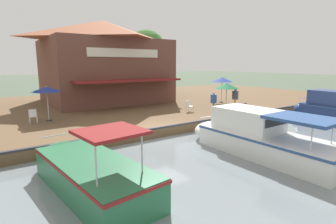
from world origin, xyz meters
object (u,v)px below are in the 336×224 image
at_px(waterfront_restaurant, 104,61).
at_px(patio_umbrella_far_corner, 227,86).
at_px(cafe_chair_far_corner_seat, 33,115).
at_px(motorboat_distant_upstream, 253,136).
at_px(person_near_entrance, 235,96).
at_px(person_at_quay_edge, 214,100).
at_px(patio_umbrella_back_row, 222,80).
at_px(motorboat_outer_channel, 333,110).
at_px(patio_umbrella_near_quay_edge, 47,89).
at_px(cafe_chair_back_row_seat, 189,106).
at_px(motorboat_second_along, 86,170).
at_px(tree_behind_restaurant, 146,51).
at_px(mooring_post, 245,108).

bearing_deg(waterfront_restaurant, patio_umbrella_far_corner, 27.20).
xyz_separation_m(cafe_chair_far_corner_seat, motorboat_distant_upstream, (10.33, 8.08, -0.22)).
height_order(cafe_chair_far_corner_seat, person_near_entrance, person_near_entrance).
bearing_deg(motorboat_distant_upstream, person_at_quay_edge, 150.50).
relative_size(patio_umbrella_back_row, cafe_chair_far_corner_seat, 2.87).
height_order(patio_umbrella_far_corner, motorboat_outer_channel, patio_umbrella_far_corner).
distance_m(patio_umbrella_near_quay_edge, cafe_chair_back_row_seat, 10.03).
distance_m(waterfront_restaurant, person_near_entrance, 13.13).
distance_m(patio_umbrella_near_quay_edge, person_at_quay_edge, 11.56).
relative_size(person_at_quay_edge, motorboat_distant_upstream, 0.21).
distance_m(person_near_entrance, person_at_quay_edge, 2.47).
distance_m(motorboat_second_along, motorboat_distant_upstream, 7.81).
relative_size(waterfront_restaurant, cafe_chair_back_row_seat, 13.38).
height_order(waterfront_restaurant, motorboat_distant_upstream, waterfront_restaurant).
distance_m(patio_umbrella_far_corner, tree_behind_restaurant, 15.34).
height_order(patio_umbrella_near_quay_edge, motorboat_second_along, patio_umbrella_near_quay_edge).
bearing_deg(motorboat_outer_channel, motorboat_distant_upstream, -84.69).
bearing_deg(motorboat_distant_upstream, patio_umbrella_near_quay_edge, -145.59).
bearing_deg(cafe_chair_back_row_seat, mooring_post, 45.11).
height_order(cafe_chair_back_row_seat, motorboat_distant_upstream, motorboat_distant_upstream).
height_order(cafe_chair_back_row_seat, mooring_post, cafe_chair_back_row_seat).
bearing_deg(person_at_quay_edge, tree_behind_restaurant, 169.12).
height_order(person_near_entrance, motorboat_distant_upstream, person_near_entrance).
xyz_separation_m(patio_umbrella_back_row, patio_umbrella_near_quay_edge, (-0.43, -15.36, -0.13)).
height_order(waterfront_restaurant, patio_umbrella_near_quay_edge, waterfront_restaurant).
xyz_separation_m(patio_umbrella_far_corner, patio_umbrella_near_quay_edge, (-3.89, -12.27, 0.08)).
bearing_deg(tree_behind_restaurant, patio_umbrella_near_quay_edge, -51.13).
relative_size(cafe_chair_back_row_seat, person_at_quay_edge, 0.53).
bearing_deg(patio_umbrella_near_quay_edge, motorboat_second_along, -3.60).
distance_m(person_near_entrance, mooring_post, 1.92).
height_order(patio_umbrella_near_quay_edge, tree_behind_restaurant, tree_behind_restaurant).
bearing_deg(patio_umbrella_back_row, patio_umbrella_near_quay_edge, -91.60).
xyz_separation_m(waterfront_restaurant, mooring_post, (12.63, 5.87, -3.55)).
distance_m(person_at_quay_edge, motorboat_outer_channel, 8.60).
height_order(motorboat_second_along, motorboat_distant_upstream, motorboat_second_along).
bearing_deg(mooring_post, patio_umbrella_far_corner, -171.46).
relative_size(waterfront_restaurant, motorboat_distant_upstream, 1.48).
bearing_deg(motorboat_second_along, mooring_post, 106.72).
relative_size(patio_umbrella_near_quay_edge, cafe_chair_back_row_seat, 2.66).
distance_m(motorboat_second_along, mooring_post, 13.71).
relative_size(patio_umbrella_far_corner, tree_behind_restaurant, 0.28).
distance_m(motorboat_outer_channel, tree_behind_restaurant, 21.42).
xyz_separation_m(patio_umbrella_near_quay_edge, cafe_chair_back_row_seat, (2.63, 9.56, -1.57)).
xyz_separation_m(motorboat_outer_channel, motorboat_second_along, (0.04, -17.99, -0.28)).
distance_m(waterfront_restaurant, motorboat_outer_channel, 20.04).
height_order(motorboat_outer_channel, motorboat_second_along, motorboat_outer_channel).
xyz_separation_m(cafe_chair_back_row_seat, person_at_quay_edge, (1.41, 1.22, 0.51)).
bearing_deg(person_at_quay_edge, cafe_chair_far_corner_seat, -108.53).
bearing_deg(waterfront_restaurant, person_near_entrance, 30.93).
xyz_separation_m(waterfront_restaurant, cafe_chair_far_corner_seat, (7.15, -7.59, -3.47)).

